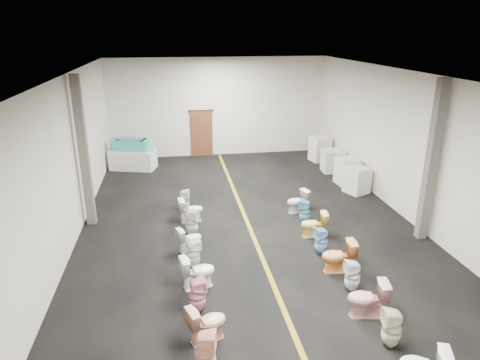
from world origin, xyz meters
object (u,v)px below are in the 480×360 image
(toilet_left_2, at_px, (207,323))
(toilet_right_9, at_px, (297,201))
(toilet_left_5, at_px, (193,254))
(toilet_right_7, at_px, (314,225))
(toilet_right_5, at_px, (338,256))
(toilet_left_1, at_px, (205,352))
(toilet_right_3, at_px, (367,299))
(toilet_left_6, at_px, (190,239))
(toilet_left_4, at_px, (198,271))
(display_table, at_px, (133,159))
(appliance_crate_b, at_px, (347,171))
(toilet_left_8, at_px, (191,210))
(toilet_right_2, at_px, (392,328))
(appliance_crate_a, at_px, (357,180))
(appliance_crate_d, at_px, (320,149))
(appliance_crate_c, at_px, (332,161))
(toilet_left_3, at_px, (197,296))
(toilet_right_8, at_px, (305,212))
(toilet_right_4, at_px, (352,276))
(toilet_left_9, at_px, (184,200))
(toilet_right_6, at_px, (321,241))
(bathtub, at_px, (132,144))

(toilet_left_2, relative_size, toilet_right_9, 1.06)
(toilet_left_5, xyz_separation_m, toilet_right_7, (3.53, 1.17, -0.01))
(toilet_right_5, relative_size, toilet_right_9, 1.13)
(toilet_left_1, relative_size, toilet_right_3, 1.00)
(toilet_left_6, bearing_deg, toilet_left_4, 163.05)
(display_table, bearing_deg, appliance_crate_b, -21.45)
(appliance_crate_b, bearing_deg, toilet_left_6, -145.10)
(toilet_left_8, relative_size, toilet_right_2, 0.94)
(toilet_left_8, xyz_separation_m, toilet_right_3, (3.36, -5.27, 0.03))
(appliance_crate_a, xyz_separation_m, appliance_crate_d, (0.00, 4.07, 0.08))
(toilet_left_2, height_order, toilet_left_5, toilet_left_2)
(appliance_crate_c, bearing_deg, toilet_left_3, -125.89)
(toilet_right_8, bearing_deg, toilet_left_3, -18.33)
(appliance_crate_c, bearing_deg, appliance_crate_d, 90.00)
(toilet_left_2, xyz_separation_m, toilet_right_7, (3.42, 3.87, -0.01))
(toilet_left_4, bearing_deg, toilet_left_5, -8.84)
(toilet_left_6, height_order, toilet_right_2, toilet_right_2)
(appliance_crate_d, distance_m, toilet_right_4, 10.34)
(appliance_crate_c, bearing_deg, toilet_left_1, -121.01)
(toilet_left_1, distance_m, toilet_left_8, 6.28)
(toilet_right_4, xyz_separation_m, toilet_right_9, (0.04, 4.53, -0.02))
(toilet_left_1, bearing_deg, appliance_crate_d, -14.94)
(appliance_crate_b, bearing_deg, toilet_left_4, -135.09)
(display_table, distance_m, toilet_right_3, 12.32)
(toilet_left_9, bearing_deg, toilet_right_5, -129.65)
(toilet_left_1, bearing_deg, appliance_crate_c, -18.46)
(toilet_left_3, relative_size, toilet_right_5, 0.96)
(toilet_left_5, relative_size, toilet_right_7, 1.03)
(toilet_left_5, bearing_deg, toilet_left_3, 160.07)
(toilet_right_3, bearing_deg, toilet_right_6, -168.44)
(toilet_left_2, height_order, toilet_left_6, toilet_left_2)
(toilet_right_6, bearing_deg, appliance_crate_a, 132.92)
(appliance_crate_c, height_order, toilet_left_3, appliance_crate_c)
(toilet_right_5, bearing_deg, appliance_crate_a, 156.49)
(appliance_crate_a, bearing_deg, toilet_left_9, -173.93)
(toilet_left_9, bearing_deg, toilet_right_2, -142.02)
(appliance_crate_b, relative_size, appliance_crate_c, 1.12)
(appliance_crate_a, xyz_separation_m, appliance_crate_b, (0.00, 0.94, 0.04))
(toilet_left_9, bearing_deg, appliance_crate_b, -64.54)
(display_table, height_order, toilet_right_6, display_table)
(appliance_crate_b, distance_m, toilet_left_8, 6.61)
(toilet_left_8, xyz_separation_m, toilet_left_9, (-0.17, 0.88, -0.02))
(toilet_left_8, bearing_deg, toilet_left_3, 172.67)
(display_table, height_order, toilet_left_1, toilet_left_1)
(appliance_crate_d, bearing_deg, toilet_left_8, -137.43)
(toilet_left_3, distance_m, toilet_right_5, 3.68)
(toilet_left_9, distance_m, toilet_right_7, 4.39)
(display_table, relative_size, bathtub, 1.03)
(appliance_crate_a, relative_size, toilet_left_1, 1.14)
(toilet_left_5, relative_size, toilet_right_6, 1.02)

